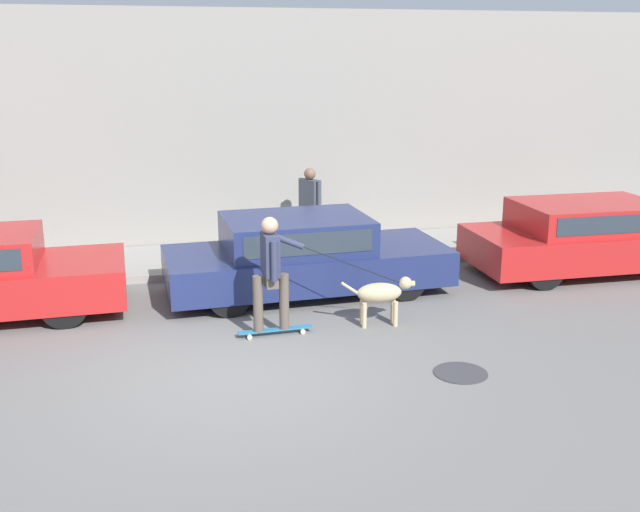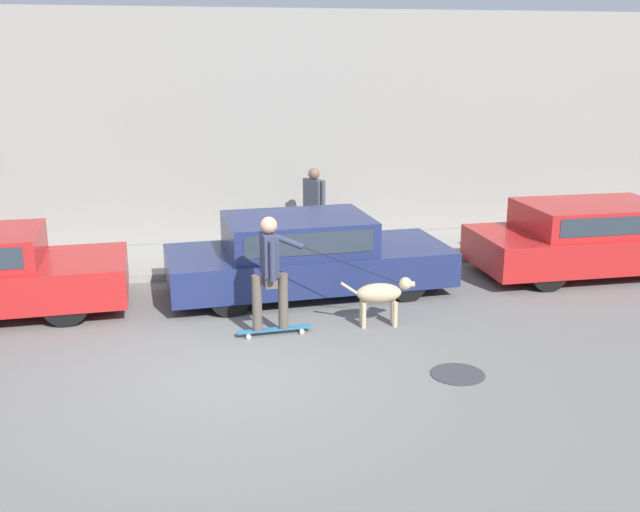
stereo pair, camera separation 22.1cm
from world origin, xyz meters
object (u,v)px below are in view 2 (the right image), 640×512
object	(u,v)px
skateboarder	(271,268)
pedestrian_with_bag	(315,204)
parked_car_1	(306,256)
dog	(381,294)
parked_car_2	(598,239)

from	to	relation	value
skateboarder	pedestrian_with_bag	bearing A→B (deg)	67.74
parked_car_1	pedestrian_with_bag	world-z (taller)	pedestrian_with_bag
parked_car_1	pedestrian_with_bag	xyz separation A→B (m)	(0.65, 2.31, 0.37)
parked_car_1	dog	distance (m)	1.86
parked_car_2	pedestrian_with_bag	bearing A→B (deg)	154.25
parked_car_2	pedestrian_with_bag	distance (m)	5.11
skateboarder	parked_car_1	bearing A→B (deg)	62.21
skateboarder	dog	bearing A→B (deg)	-1.13
dog	skateboarder	world-z (taller)	skateboarder
skateboarder	pedestrian_with_bag	world-z (taller)	skateboarder
parked_car_2	skateboarder	world-z (taller)	skateboarder
parked_car_1	skateboarder	xyz separation A→B (m)	(-0.83, -1.73, 0.35)
parked_car_2	pedestrian_with_bag	size ratio (longest dim) A/B	2.91
parked_car_2	dog	world-z (taller)	parked_car_2
parked_car_1	skateboarder	size ratio (longest dim) A/B	1.89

